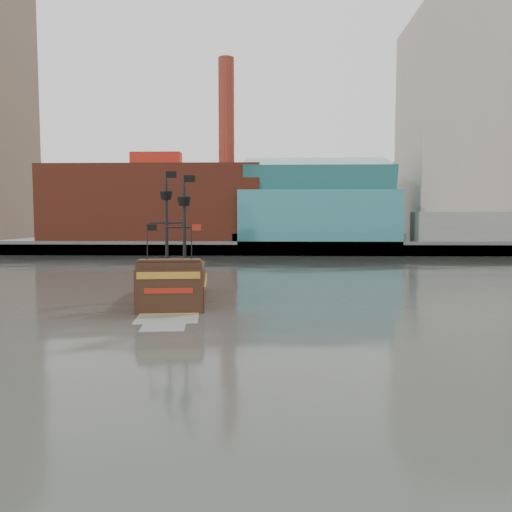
{
  "coord_description": "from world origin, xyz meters",
  "views": [
    {
      "loc": [
        1.41,
        -28.43,
        6.74
      ],
      "look_at": [
        0.2,
        8.13,
        4.0
      ],
      "focal_mm": 35.0,
      "sensor_mm": 36.0,
      "label": 1
    }
  ],
  "objects": [
    {
      "name": "pirate_ship",
      "position": [
        -6.6,
        12.03,
        1.04
      ],
      "size": [
        6.39,
        15.83,
        11.52
      ],
      "rotation": [
        0.0,
        0.0,
        0.12
      ],
      "color": "black",
      "rests_on": "ground"
    },
    {
      "name": "seawall",
      "position": [
        0.0,
        62.5,
        1.3
      ],
      "size": [
        220.0,
        1.0,
        2.6
      ],
      "primitive_type": "cube",
      "color": "#4C4C49",
      "rests_on": "ground"
    },
    {
      "name": "skyline",
      "position": [
        5.21,
        84.56,
        24.55
      ],
      "size": [
        149.0,
        45.0,
        62.0
      ],
      "color": "brown",
      "rests_on": "promenade_far"
    },
    {
      "name": "ground",
      "position": [
        0.0,
        0.0,
        0.0
      ],
      "size": [
        400.0,
        400.0,
        0.0
      ],
      "primitive_type": "plane",
      "color": "#2E302A",
      "rests_on": "ground"
    },
    {
      "name": "promenade_far",
      "position": [
        0.0,
        92.0,
        1.0
      ],
      "size": [
        220.0,
        60.0,
        2.0
      ],
      "primitive_type": "cube",
      "color": "slate",
      "rests_on": "ground"
    }
  ]
}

